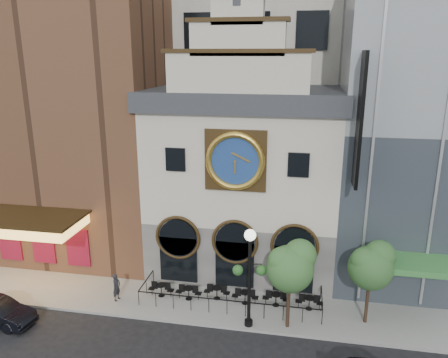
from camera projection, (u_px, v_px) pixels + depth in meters
ground at (223, 329)px, 23.84m from camera, size 120.00×120.00×0.00m
sidewalk at (231, 303)px, 26.18m from camera, size 44.00×5.00×0.15m
clock_building at (244, 174)px, 29.37m from camera, size 12.60×8.78×18.65m
theater_building at (74, 80)px, 32.02m from camera, size 14.00×15.60×25.00m
cafe_railing at (231, 295)px, 26.03m from camera, size 10.60×2.60×0.90m
bistro_0 at (161, 289)px, 26.69m from camera, size 1.58×0.68×0.90m
bistro_1 at (189, 292)px, 26.35m from camera, size 1.58×0.68×0.90m
bistro_2 at (217, 292)px, 26.38m from camera, size 1.58×0.68×0.90m
bistro_3 at (245, 296)px, 25.89m from camera, size 1.58×0.68×0.90m
bistro_4 at (276, 298)px, 25.68m from camera, size 1.58×0.68×0.90m
bistro_5 at (309, 302)px, 25.31m from camera, size 1.58×0.68×0.90m
pedestrian at (117, 287)px, 26.17m from camera, size 0.52×0.68×1.70m
lamppost at (250, 268)px, 22.97m from camera, size 1.79×0.78×5.65m
tree_left at (291, 265)px, 22.83m from camera, size 2.61×2.52×5.04m
tree_right at (372, 264)px, 23.27m from camera, size 2.49×2.40×4.79m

